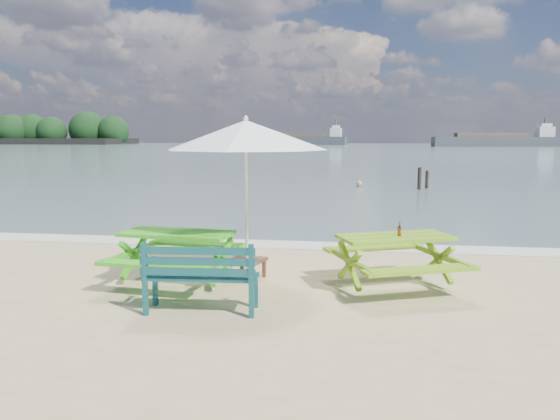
# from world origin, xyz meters

# --- Properties ---
(sea) EXTENTS (300.00, 300.00, 0.00)m
(sea) POSITION_xyz_m (0.00, 85.00, 0.00)
(sea) COLOR slate
(sea) RESTS_ON ground
(foam_strip) EXTENTS (22.00, 0.90, 0.01)m
(foam_strip) POSITION_xyz_m (0.00, 4.60, 0.01)
(foam_strip) COLOR silver
(foam_strip) RESTS_ON ground
(picnic_table_left) EXTENTS (2.00, 2.18, 0.85)m
(picnic_table_left) POSITION_xyz_m (-1.40, 1.24, 0.41)
(picnic_table_left) COLOR green
(picnic_table_left) RESTS_ON ground
(picnic_table_right) EXTENTS (2.38, 2.48, 0.84)m
(picnic_table_right) POSITION_xyz_m (2.11, 1.48, 0.40)
(picnic_table_right) COLOR #6D9D17
(picnic_table_right) RESTS_ON ground
(park_bench) EXTENTS (1.58, 0.63, 0.95)m
(park_bench) POSITION_xyz_m (-0.59, -0.12, 0.29)
(park_bench) COLOR #104044
(park_bench) RESTS_ON ground
(side_table) EXTENTS (0.66, 0.66, 0.35)m
(side_table) POSITION_xyz_m (-0.32, 1.65, 0.18)
(side_table) COLOR brown
(side_table) RESTS_ON ground
(patio_umbrella) EXTENTS (3.32, 3.32, 2.65)m
(patio_umbrella) POSITION_xyz_m (-0.32, 1.65, 2.41)
(patio_umbrella) COLOR silver
(patio_umbrella) RESTS_ON ground
(beer_bottle) EXTENTS (0.06, 0.06, 0.23)m
(beer_bottle) POSITION_xyz_m (2.16, 1.46, 0.91)
(beer_bottle) COLOR brown
(beer_bottle) RESTS_ON picnic_table_right
(swimmer) EXTENTS (0.70, 0.57, 1.65)m
(swimmer) POSITION_xyz_m (1.49, 18.86, -0.53)
(swimmer) COLOR tan
(swimmer) RESTS_ON ground
(mooring_pilings) EXTENTS (0.56, 0.76, 1.20)m
(mooring_pilings) POSITION_xyz_m (4.32, 18.13, 0.36)
(mooring_pilings) COLOR black
(mooring_pilings) RESTS_ON ground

